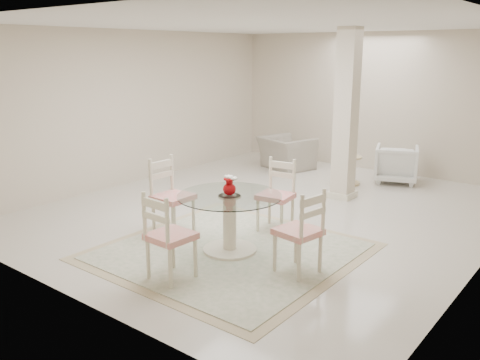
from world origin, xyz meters
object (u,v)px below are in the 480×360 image
Objects in this scene: red_vase at (230,186)px; dining_chair_south at (166,231)px; column at (346,115)px; recliner_taupe at (286,153)px; dining_chair_west at (169,190)px; armchair_white at (396,164)px; dining_table at (230,223)px; dining_chair_east at (303,226)px; dining_chair_north at (278,189)px; side_table at (347,171)px.

dining_chair_south is at bearing -90.71° from red_vase.
column is 2.74× the size of recliner_taupe.
dining_chair_west reaches higher than armchair_white.
dining_chair_east reaches higher than dining_table.
dining_chair_west is at bearing 179.43° from dining_table.
dining_chair_west is 1.13× the size of recliner_taupe.
armchair_white is at bearing -154.32° from recliner_taupe.
dining_chair_east is 4.54m from armchair_white.
column is 2.42× the size of dining_chair_west.
recliner_taupe is (-1.90, 4.16, -0.50)m from red_vase.
dining_table is 1.24× the size of recliner_taupe.
armchair_white is (0.30, 1.51, -1.01)m from column.
dining_table is at bearing -81.66° from dining_chair_east.
dining_chair_west reaches higher than dining_chair_east.
dining_chair_west reaches higher than dining_chair_north.
dining_chair_south is at bearing -90.70° from dining_table.
dining_chair_north is at bearing -87.48° from dining_chair_south.
side_table is at bearing 88.82° from dining_chair_north.
recliner_taupe is at bearing 114.62° from red_vase.
dining_chair_north is at bearing -82.76° from side_table.
dining_chair_east is (1.04, -2.97, -0.79)m from column.
column is 3.11m from dining_table.
dining_chair_south reaches higher than dining_table.
recliner_taupe is at bearing 112.79° from dining_chair_north.
red_vase reaches higher than side_table.
dining_table reaches higher than side_table.
side_table is (-1.37, 3.79, -0.32)m from dining_chair_east.
dining_chair_east is 0.99× the size of dining_chair_south.
recliner_taupe reaches higher than side_table.
red_vase is at bearing 132.67° from recliner_taupe.
dining_chair_north is at bearing -89.49° from column.
column is 2.99m from red_vase.
dining_table is at bearing -84.69° from side_table.
dining_table is 1.04m from dining_chair_north.
recliner_taupe is at bearing 13.00° from dining_chair_west.
dining_chair_south reaches higher than dining_chair_east.
red_vase is at bearing -81.82° from dining_chair_east.
column reaches higher than dining_table.
armchair_white is at bearing 78.61° from column.
recliner_taupe is (-1.90, 4.16, -0.04)m from dining_table.
recliner_taupe is at bearing 165.90° from side_table.
dining_chair_north reaches higher than red_vase.
dining_chair_east is 2.04m from dining_chair_west.
dining_chair_north is at bearing -126.06° from dining_chair_east.
column reaches higher than recliner_taupe.
dining_chair_north is (-0.00, 1.01, -0.26)m from red_vase.
red_vase is at bearing -89.43° from dining_chair_west.
dining_table is 1.64× the size of armchair_white.
dining_chair_west is at bearing -42.70° from dining_chair_south.
armchair_white is at bearing 47.06° from side_table.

